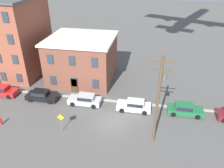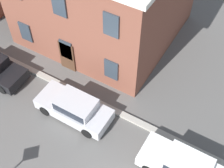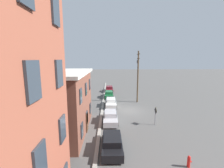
% 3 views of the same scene
% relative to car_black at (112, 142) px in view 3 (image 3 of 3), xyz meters
% --- Properties ---
extents(ground_plane, '(200.00, 200.00, 0.00)m').
position_rel_car_black_xyz_m(ground_plane, '(10.64, -3.10, -0.75)').
color(ground_plane, '#565451').
extents(kerb_strip, '(56.00, 0.36, 0.16)m').
position_rel_car_black_xyz_m(kerb_strip, '(10.64, 1.40, -0.67)').
color(kerb_strip, '#9E998E').
rests_on(kerb_strip, ground_plane).
extents(apartment_midblock, '(10.18, 9.55, 6.99)m').
position_rel_car_black_xyz_m(apartment_midblock, '(3.84, 7.41, 2.76)').
color(apartment_midblock, brown).
rests_on(apartment_midblock, ground_plane).
extents(car_black, '(4.40, 1.92, 1.43)m').
position_rel_car_black_xyz_m(car_black, '(0.00, 0.00, 0.00)').
color(car_black, black).
rests_on(car_black, ground_plane).
extents(car_silver, '(4.40, 1.92, 1.43)m').
position_rel_car_black_xyz_m(car_silver, '(6.30, 0.08, 0.00)').
color(car_silver, '#B7B7BC').
rests_on(car_silver, ground_plane).
extents(car_white, '(4.40, 1.92, 1.43)m').
position_rel_car_black_xyz_m(car_white, '(13.00, -0.09, 0.00)').
color(car_white, silver).
rests_on(car_white, ground_plane).
extents(car_green, '(4.40, 1.92, 1.43)m').
position_rel_car_black_xyz_m(car_green, '(19.35, 0.24, 0.00)').
color(car_green, '#1E6638').
rests_on(car_green, ground_plane).
extents(car_maroon, '(4.40, 1.92, 1.43)m').
position_rel_car_black_xyz_m(car_maroon, '(25.34, 0.14, 0.00)').
color(car_maroon, maroon).
rests_on(car_maroon, ground_plane).
extents(caution_sign, '(0.94, 0.08, 2.39)m').
position_rel_car_black_xyz_m(caution_sign, '(5.24, -5.61, 0.83)').
color(caution_sign, slate).
rests_on(caution_sign, ground_plane).
extents(utility_pole, '(2.40, 0.44, 9.83)m').
position_rel_car_black_xyz_m(utility_pole, '(15.61, -5.27, 4.76)').
color(utility_pole, brown).
rests_on(utility_pole, ground_plane).
extents(fire_hydrant, '(0.24, 0.34, 0.96)m').
position_rel_car_black_xyz_m(fire_hydrant, '(-2.34, -5.91, -0.27)').
color(fire_hydrant, red).
rests_on(fire_hydrant, ground_plane).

